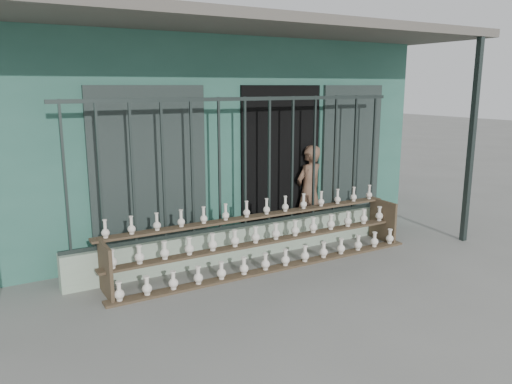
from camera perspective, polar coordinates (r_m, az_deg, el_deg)
ground at (r=6.16m, az=4.76°, el=-10.85°), size 60.00×60.00×0.00m
workshop_building at (r=9.48m, az=-9.91°, el=7.22°), size 7.40×6.60×3.21m
parapet_wall at (r=7.12m, az=-1.22°, el=-5.67°), size 5.00×0.20×0.45m
security_fence at (r=6.86m, az=-1.26°, el=3.31°), size 5.00×0.04×1.80m
shelf_rack at (r=6.78m, az=1.20°, el=-5.36°), size 4.50×0.68×0.85m
elderly_woman at (r=8.00m, az=6.07°, el=0.07°), size 0.61×0.48×1.48m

